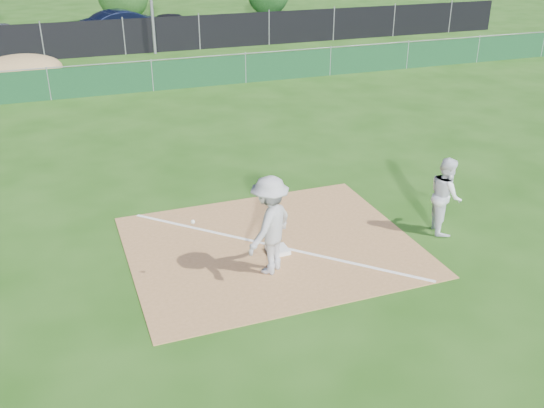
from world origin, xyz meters
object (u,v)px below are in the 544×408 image
(car_left, at_px, (4,35))
(car_right, at_px, (177,24))
(first_base, at_px, (278,250))
(play_at_first, at_px, (270,225))
(car_mid, at_px, (127,24))
(runner, at_px, (446,195))

(car_left, xyz_separation_m, car_right, (9.80, 0.77, -0.08))
(first_base, xyz_separation_m, car_left, (-5.97, 26.67, 0.62))
(play_at_first, xyz_separation_m, car_mid, (1.19, 27.59, -0.18))
(car_mid, distance_m, car_right, 3.10)
(first_base, relative_size, car_mid, 0.08)
(car_right, bearing_deg, car_left, 103.17)
(play_at_first, bearing_deg, car_left, 101.52)
(car_mid, bearing_deg, first_base, 164.20)
(car_left, distance_m, car_right, 9.84)
(first_base, distance_m, play_at_first, 1.21)
(first_base, xyz_separation_m, car_mid, (0.78, 26.97, 0.78))
(first_base, bearing_deg, runner, -4.73)
(first_base, relative_size, runner, 0.24)
(car_mid, height_order, car_right, car_mid)
(first_base, bearing_deg, car_left, 102.61)
(first_base, height_order, car_mid, car_mid)
(first_base, distance_m, runner, 3.93)
(car_right, bearing_deg, runner, -171.32)
(play_at_first, bearing_deg, car_right, 81.40)
(play_at_first, height_order, car_mid, play_at_first)
(car_right, bearing_deg, first_base, -179.28)
(car_left, distance_m, car_mid, 6.76)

